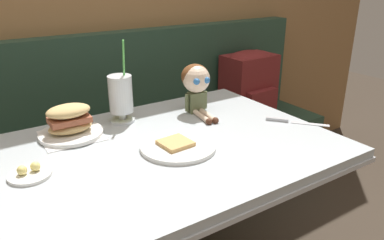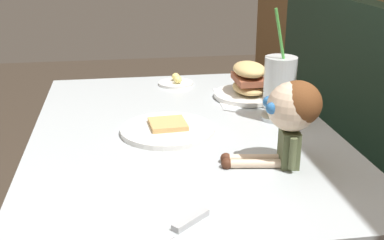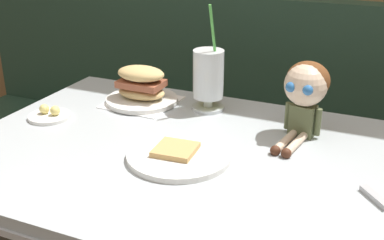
{
  "view_description": "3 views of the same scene",
  "coord_description": "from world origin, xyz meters",
  "px_view_note": "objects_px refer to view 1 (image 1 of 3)",
  "views": [
    {
      "loc": [
        -0.55,
        -0.81,
        1.28
      ],
      "look_at": [
        0.08,
        0.15,
        0.82
      ],
      "focal_mm": 35.16,
      "sensor_mm": 36.0,
      "label": 1
    },
    {
      "loc": [
        1.22,
        0.02,
        1.23
      ],
      "look_at": [
        0.03,
        0.2,
        0.78
      ],
      "focal_mm": 45.92,
      "sensor_mm": 36.0,
      "label": 2
    },
    {
      "loc": [
        0.46,
        -0.8,
        1.28
      ],
      "look_at": [
        0.03,
        0.18,
        0.82
      ],
      "focal_mm": 45.74,
      "sensor_mm": 36.0,
      "label": 3
    }
  ],
  "objects_px": {
    "toast_plate": "(178,146)",
    "backpack": "(249,84)",
    "seated_doll": "(196,82)",
    "butter_knife": "(286,121)",
    "milkshake_glass": "(121,96)",
    "butter_saucer": "(30,173)",
    "sandwich_plate": "(70,124)"
  },
  "relations": [
    {
      "from": "toast_plate",
      "to": "backpack",
      "type": "height_order",
      "value": "backpack"
    },
    {
      "from": "backpack",
      "to": "seated_doll",
      "type": "bearing_deg",
      "value": -148.38
    },
    {
      "from": "seated_doll",
      "to": "toast_plate",
      "type": "bearing_deg",
      "value": -133.81
    },
    {
      "from": "toast_plate",
      "to": "butter_knife",
      "type": "height_order",
      "value": "toast_plate"
    },
    {
      "from": "milkshake_glass",
      "to": "butter_saucer",
      "type": "xyz_separation_m",
      "value": [
        -0.39,
        -0.24,
        -0.09
      ]
    },
    {
      "from": "toast_plate",
      "to": "sandwich_plate",
      "type": "bearing_deg",
      "value": 132.18
    },
    {
      "from": "butter_saucer",
      "to": "seated_doll",
      "type": "bearing_deg",
      "value": 14.26
    },
    {
      "from": "butter_knife",
      "to": "backpack",
      "type": "xyz_separation_m",
      "value": [
        0.42,
        0.68,
        -0.09
      ]
    },
    {
      "from": "milkshake_glass",
      "to": "backpack",
      "type": "height_order",
      "value": "milkshake_glass"
    },
    {
      "from": "butter_saucer",
      "to": "butter_knife",
      "type": "height_order",
      "value": "butter_saucer"
    },
    {
      "from": "milkshake_glass",
      "to": "backpack",
      "type": "relative_size",
      "value": 0.78
    },
    {
      "from": "backpack",
      "to": "toast_plate",
      "type": "bearing_deg",
      "value": -143.83
    },
    {
      "from": "toast_plate",
      "to": "backpack",
      "type": "bearing_deg",
      "value": 36.17
    },
    {
      "from": "backpack",
      "to": "butter_knife",
      "type": "bearing_deg",
      "value": -121.61
    },
    {
      "from": "butter_saucer",
      "to": "sandwich_plate",
      "type": "bearing_deg",
      "value": 49.66
    },
    {
      "from": "seated_doll",
      "to": "milkshake_glass",
      "type": "bearing_deg",
      "value": 166.35
    },
    {
      "from": "milkshake_glass",
      "to": "backpack",
      "type": "bearing_deg",
      "value": 19.12
    },
    {
      "from": "butter_saucer",
      "to": "butter_knife",
      "type": "xyz_separation_m",
      "value": [
        0.91,
        -0.11,
        -0.0
      ]
    },
    {
      "from": "milkshake_glass",
      "to": "sandwich_plate",
      "type": "bearing_deg",
      "value": -171.3
    },
    {
      "from": "milkshake_glass",
      "to": "butter_knife",
      "type": "bearing_deg",
      "value": -33.92
    },
    {
      "from": "toast_plate",
      "to": "butter_saucer",
      "type": "relative_size",
      "value": 2.08
    },
    {
      "from": "seated_doll",
      "to": "sandwich_plate",
      "type": "bearing_deg",
      "value": 175.45
    },
    {
      "from": "toast_plate",
      "to": "seated_doll",
      "type": "relative_size",
      "value": 1.11
    },
    {
      "from": "milkshake_glass",
      "to": "butter_knife",
      "type": "relative_size",
      "value": 1.64
    },
    {
      "from": "milkshake_glass",
      "to": "seated_doll",
      "type": "xyz_separation_m",
      "value": [
        0.29,
        -0.07,
        0.03
      ]
    },
    {
      "from": "milkshake_glass",
      "to": "butter_saucer",
      "type": "relative_size",
      "value": 2.62
    },
    {
      "from": "milkshake_glass",
      "to": "seated_doll",
      "type": "height_order",
      "value": "milkshake_glass"
    },
    {
      "from": "seated_doll",
      "to": "butter_saucer",
      "type": "bearing_deg",
      "value": -165.74
    },
    {
      "from": "butter_saucer",
      "to": "backpack",
      "type": "height_order",
      "value": "backpack"
    },
    {
      "from": "toast_plate",
      "to": "backpack",
      "type": "distance_m",
      "value": 1.1
    },
    {
      "from": "sandwich_plate",
      "to": "backpack",
      "type": "distance_m",
      "value": 1.21
    },
    {
      "from": "toast_plate",
      "to": "milkshake_glass",
      "type": "relative_size",
      "value": 0.8
    }
  ]
}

